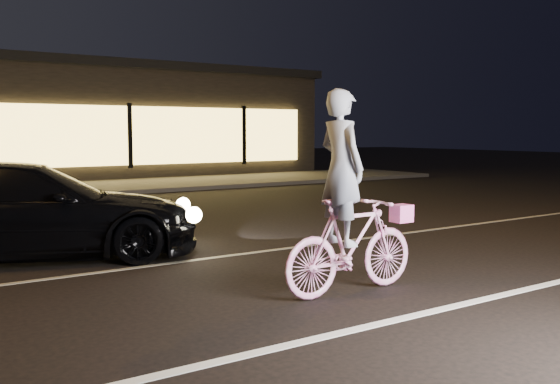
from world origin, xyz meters
TOP-DOWN VIEW (x-y plane):
  - ground at (0.00, 0.00)m, footprint 90.00×90.00m
  - lane_stripe_near at (0.00, -1.50)m, footprint 60.00×0.12m
  - lane_stripe_far at (0.00, 2.00)m, footprint 60.00×0.10m
  - cyclist at (1.15, -0.51)m, footprint 1.75×0.60m
  - sedan at (-1.31, 3.36)m, footprint 4.97×3.24m

SIDE VIEW (x-z plane):
  - ground at x=0.00m, z-range 0.00..0.00m
  - lane_stripe_near at x=0.00m, z-range 0.00..0.01m
  - lane_stripe_far at x=0.00m, z-range 0.00..0.01m
  - sedan at x=-1.31m, z-range 0.00..1.34m
  - cyclist at x=1.15m, z-range -0.32..1.88m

